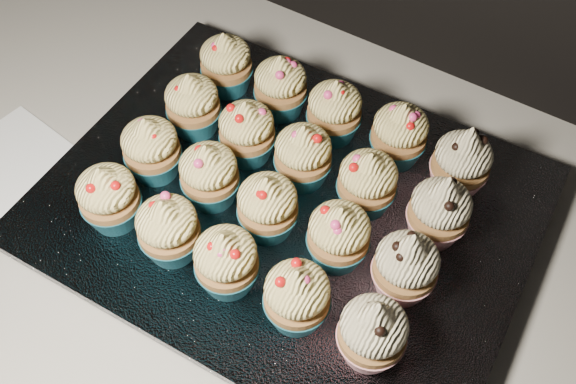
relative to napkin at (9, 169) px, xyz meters
The scene contains 25 objects.
cabinet 0.50m from the napkin, 49.65° to the left, with size 2.40×0.60×0.86m, color black.
worktop 0.17m from the napkin, 49.65° to the left, with size 2.44×0.64×0.04m, color beige.
napkin is the anchor object (origin of this frame).
baking_tray 0.34m from the napkin, 20.50° to the left, with size 0.47×0.36×0.02m, color black.
foil_lining 0.34m from the napkin, 20.50° to the left, with size 0.51×0.40×0.01m, color silver.
cupcake_0 0.19m from the napkin, ahead, with size 0.06×0.06×0.08m.
cupcake_1 0.26m from the napkin, ahead, with size 0.06×0.06×0.08m.
cupcake_2 0.33m from the napkin, ahead, with size 0.06×0.06×0.08m.
cupcake_3 0.40m from the napkin, ahead, with size 0.06×0.06×0.08m.
cupcake_4 0.48m from the napkin, ahead, with size 0.06×0.06×0.10m.
cupcake_5 0.20m from the napkin, 23.85° to the left, with size 0.06×0.06×0.08m.
cupcake_6 0.27m from the napkin, 18.14° to the left, with size 0.06×0.06×0.08m.
cupcake_7 0.34m from the napkin, 14.00° to the left, with size 0.06×0.06×0.08m.
cupcake_8 0.41m from the napkin, 12.45° to the left, with size 0.06×0.06×0.08m.
cupcake_9 0.48m from the napkin, 10.99° to the left, with size 0.06×0.06×0.10m.
cupcake_10 0.24m from the napkin, 41.74° to the left, with size 0.06×0.06×0.08m.
cupcake_11 0.30m from the napkin, 31.60° to the left, with size 0.06×0.06×0.08m.
cupcake_12 0.36m from the napkin, 26.21° to the left, with size 0.06×0.06×0.08m.
cupcake_13 0.43m from the napkin, 22.30° to the left, with size 0.06×0.06×0.08m.
cupcake_14 0.50m from the napkin, 19.53° to the left, with size 0.06×0.06×0.10m.
cupcake_15 0.29m from the napkin, 54.38° to the left, with size 0.06×0.06×0.08m.
cupcake_16 0.34m from the napkin, 43.87° to the left, with size 0.06×0.06×0.08m.
cupcake_17 0.39m from the napkin, 36.43° to the left, with size 0.06×0.06×0.08m.
cupcake_18 0.46m from the napkin, 31.44° to the left, with size 0.06×0.06×0.08m.
cupcake_19 0.52m from the napkin, 27.03° to the left, with size 0.06×0.06×0.10m.
Camera 1 is at (0.42, 1.35, 1.50)m, focal length 40.00 mm.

